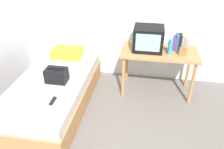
% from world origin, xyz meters
% --- Properties ---
extents(wall_back, '(5.20, 0.10, 2.60)m').
position_xyz_m(wall_back, '(0.00, 2.00, 1.30)').
color(wall_back, silver).
rests_on(wall_back, ground).
extents(bed, '(1.00, 2.00, 0.48)m').
position_xyz_m(bed, '(-1.00, 0.85, 0.23)').
color(bed, '#B27F4C').
rests_on(bed, ground).
extents(desk, '(1.16, 0.60, 0.75)m').
position_xyz_m(desk, '(0.52, 1.49, 0.66)').
color(desk, '#B27F4C').
rests_on(desk, ground).
extents(tv, '(0.44, 0.39, 0.36)m').
position_xyz_m(tv, '(0.33, 1.51, 0.93)').
color(tv, black).
rests_on(tv, desk).
extents(water_bottle, '(0.07, 0.07, 0.23)m').
position_xyz_m(water_bottle, '(0.66, 1.40, 0.87)').
color(water_bottle, '#3399DB').
rests_on(water_bottle, desk).
extents(book_row, '(0.22, 0.17, 0.24)m').
position_xyz_m(book_row, '(0.83, 1.60, 0.87)').
color(book_row, '#7A3D89').
rests_on(book_row, desk).
extents(picture_frame, '(0.11, 0.02, 0.13)m').
position_xyz_m(picture_frame, '(0.85, 1.38, 0.82)').
color(picture_frame, olive).
rests_on(picture_frame, desk).
extents(pillow, '(0.49, 0.34, 0.14)m').
position_xyz_m(pillow, '(-1.02, 1.59, 0.54)').
color(pillow, yellow).
rests_on(pillow, bed).
extents(handbag, '(0.30, 0.20, 0.22)m').
position_xyz_m(handbag, '(-0.89, 0.81, 0.58)').
color(handbag, black).
rests_on(handbag, bed).
extents(magazine, '(0.21, 0.29, 0.01)m').
position_xyz_m(magazine, '(-1.07, 0.52, 0.48)').
color(magazine, white).
rests_on(magazine, bed).
extents(remote_dark, '(0.04, 0.16, 0.02)m').
position_xyz_m(remote_dark, '(-0.77, 0.35, 0.49)').
color(remote_dark, black).
rests_on(remote_dark, bed).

